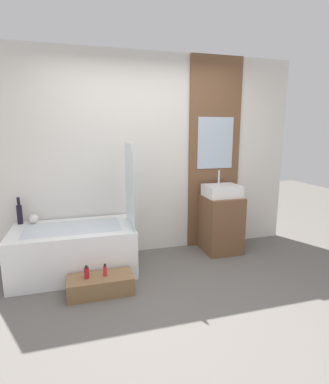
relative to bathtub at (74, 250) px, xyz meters
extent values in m
plane|color=#605B56|center=(0.94, -1.14, -0.27)|extent=(12.00, 12.00, 0.00)
cube|color=silver|center=(0.94, 0.44, 1.03)|extent=(4.20, 0.06, 2.60)
cube|color=brown|center=(1.92, 0.39, 1.03)|extent=(0.74, 0.03, 2.60)
cube|color=#ADBCCC|center=(1.92, 0.37, 1.19)|extent=(0.52, 0.01, 0.70)
cube|color=white|center=(0.00, 0.00, 0.00)|extent=(1.36, 0.79, 0.55)
cube|color=silver|center=(0.00, 0.00, 0.27)|extent=(1.06, 0.55, 0.01)
cube|color=silver|center=(0.65, -0.10, 0.75)|extent=(0.01, 0.55, 0.95)
cube|color=olive|center=(0.25, -0.57, -0.18)|extent=(0.66, 0.30, 0.19)
cube|color=brown|center=(1.92, 0.12, 0.11)|extent=(0.48, 0.50, 0.77)
cube|color=white|center=(1.92, 0.12, 0.57)|extent=(0.45, 0.37, 0.15)
cylinder|color=silver|center=(1.92, 0.23, 0.74)|extent=(0.02, 0.02, 0.19)
cylinder|color=black|center=(-0.60, 0.31, 0.38)|extent=(0.06, 0.06, 0.23)
cylinder|color=black|center=(-0.60, 0.31, 0.54)|extent=(0.03, 0.03, 0.10)
sphere|color=silver|center=(-0.45, 0.29, 0.33)|extent=(0.11, 0.11, 0.11)
cylinder|color=#B21928|center=(0.12, -0.57, -0.04)|extent=(0.05, 0.05, 0.11)
cylinder|color=black|center=(0.12, -0.57, 0.03)|extent=(0.03, 0.03, 0.02)
cylinder|color=red|center=(0.30, -0.57, -0.04)|extent=(0.04, 0.04, 0.10)
cylinder|color=black|center=(0.30, -0.57, 0.03)|extent=(0.02, 0.02, 0.02)
camera|label=1|loc=(0.11, -3.43, 1.36)|focal=28.00mm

